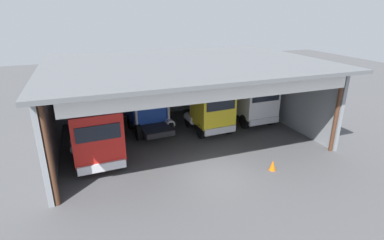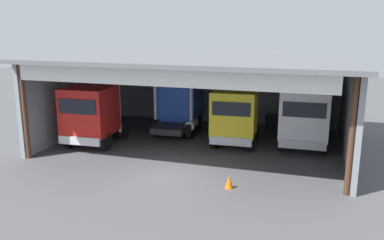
{
  "view_description": "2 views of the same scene",
  "coord_description": "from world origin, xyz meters",
  "views": [
    {
      "loc": [
        -6.03,
        -12.42,
        8.19
      ],
      "look_at": [
        0.0,
        3.77,
        1.75
      ],
      "focal_mm": 28.01,
      "sensor_mm": 36.0,
      "label": 1
    },
    {
      "loc": [
        6.25,
        -16.37,
        6.85
      ],
      "look_at": [
        0.0,
        3.77,
        1.75
      ],
      "focal_mm": 37.84,
      "sensor_mm": 36.0,
      "label": 2
    }
  ],
  "objects": [
    {
      "name": "ground_plane",
      "position": [
        0.0,
        0.0,
        0.0
      ],
      "size": [
        80.0,
        80.0,
        0.0
      ],
      "primitive_type": "plane",
      "color": "#4C4C4F",
      "rests_on": "ground"
    },
    {
      "name": "workshop_shed",
      "position": [
        0.0,
        6.16,
        3.72
      ],
      "size": [
        16.55,
        12.07,
        5.19
      ],
      "color": "gray",
      "rests_on": "ground"
    },
    {
      "name": "truck_red_center_right_bay",
      "position": [
        -5.73,
        3.21,
        1.81
      ],
      "size": [
        2.84,
        5.17,
        3.67
      ],
      "rotation": [
        0.0,
        0.0,
        3.19
      ],
      "color": "red",
      "rests_on": "ground"
    },
    {
      "name": "truck_blue_yard_outside",
      "position": [
        -1.99,
        7.34,
        1.88
      ],
      "size": [
        2.87,
        4.65,
        3.51
      ],
      "rotation": [
        0.0,
        0.0,
        0.07
      ],
      "color": "#1E47B7",
      "rests_on": "ground"
    },
    {
      "name": "truck_yellow_center_left_bay",
      "position": [
        1.98,
        5.42,
        1.7
      ],
      "size": [
        2.69,
        4.54,
        3.34
      ],
      "rotation": [
        0.0,
        0.0,
        3.19
      ],
      "color": "yellow",
      "rests_on": "ground"
    },
    {
      "name": "truck_white_center_bay",
      "position": [
        5.71,
        6.09,
        1.77
      ],
      "size": [
        2.76,
        5.37,
        3.36
      ],
      "rotation": [
        0.0,
        0.0,
        3.16
      ],
      "color": "white",
      "rests_on": "ground"
    },
    {
      "name": "oil_drum",
      "position": [
        0.06,
        9.72,
        0.46
      ],
      "size": [
        0.58,
        0.58,
        0.91
      ],
      "primitive_type": "cylinder",
      "color": "gold",
      "rests_on": "ground"
    },
    {
      "name": "tool_cart",
      "position": [
        3.72,
        9.34,
        0.5
      ],
      "size": [
        0.9,
        0.6,
        1.0
      ],
      "primitive_type": "cube",
      "color": "black",
      "rests_on": "ground"
    },
    {
      "name": "traffic_cone",
      "position": [
        3.0,
        -0.61,
        0.28
      ],
      "size": [
        0.36,
        0.36,
        0.56
      ],
      "primitive_type": "cone",
      "color": "orange",
      "rests_on": "ground"
    }
  ]
}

